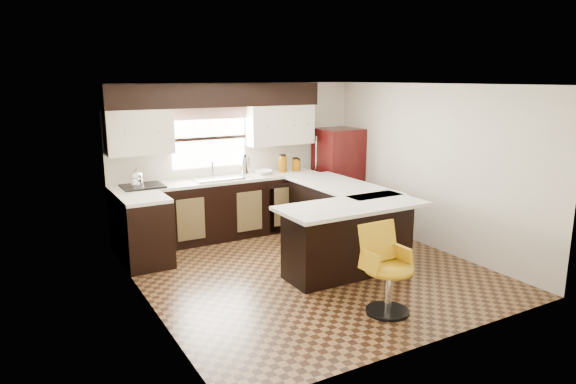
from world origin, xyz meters
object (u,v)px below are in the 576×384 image
peninsula_return (348,240)px  peninsula_long (338,217)px  bar_chair (389,270)px  refrigerator (338,175)px

peninsula_return → peninsula_long: bearing=61.7°
peninsula_long → bar_chair: bearing=-111.3°
peninsula_return → refrigerator: bearing=58.1°
peninsula_long → bar_chair: bar_chair is taller
peninsula_long → peninsula_return: size_ratio=1.18×
peninsula_long → peninsula_return: (-0.53, -0.97, 0.00)m
refrigerator → bar_chair: 3.72m
refrigerator → bar_chair: (-1.66, -3.32, -0.33)m
peninsula_long → refrigerator: size_ratio=1.20×
bar_chair → peninsula_long: bearing=68.2°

